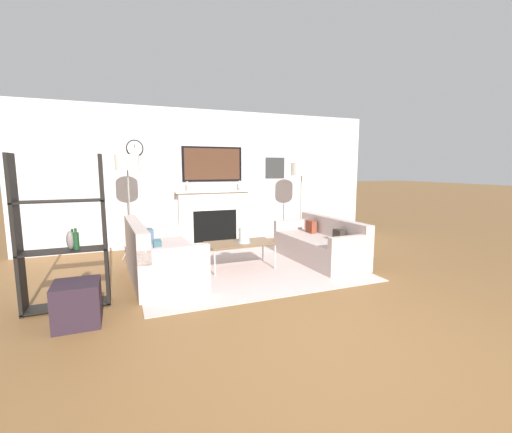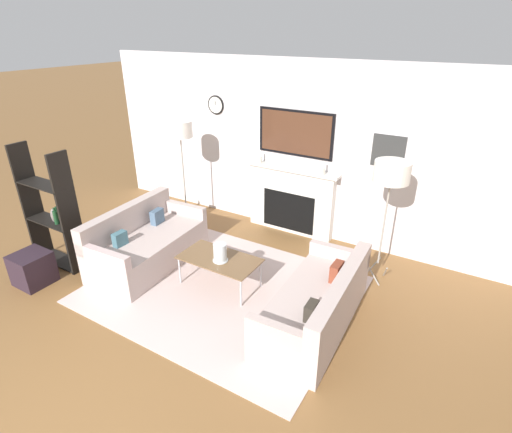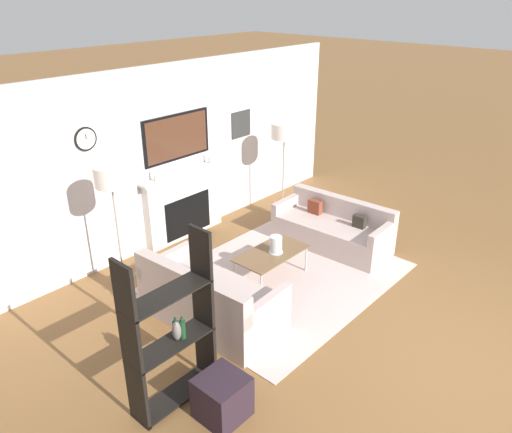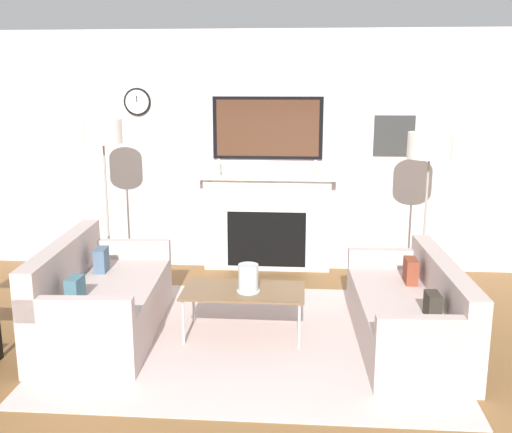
% 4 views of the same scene
% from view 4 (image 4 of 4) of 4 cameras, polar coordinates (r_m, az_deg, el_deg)
% --- Properties ---
extents(fireplace_wall, '(7.21, 0.28, 2.70)m').
position_cam_4_polar(fireplace_wall, '(6.84, 1.13, 5.11)').
color(fireplace_wall, silver).
rests_on(fireplace_wall, ground_plane).
extents(area_rug, '(3.23, 2.54, 0.01)m').
position_cam_4_polar(area_rug, '(5.19, -0.32, -11.53)').
color(area_rug, beige).
rests_on(area_rug, ground_plane).
extents(couch_left, '(0.95, 1.74, 0.82)m').
position_cam_4_polar(couch_left, '(5.34, -14.58, -7.89)').
color(couch_left, '#C1ACA5').
rests_on(couch_left, ground_plane).
extents(couch_right, '(0.83, 1.81, 0.71)m').
position_cam_4_polar(couch_right, '(5.16, 14.46, -9.00)').
color(couch_right, '#C1ACA5').
rests_on(couch_right, ground_plane).
extents(coffee_table, '(1.04, 0.56, 0.41)m').
position_cam_4_polar(coffee_table, '(5.13, -1.19, -7.29)').
color(coffee_table, brown).
rests_on(coffee_table, ground_plane).
extents(hurricane_candle, '(0.20, 0.20, 0.24)m').
position_cam_4_polar(hurricane_candle, '(5.04, -0.74, -6.03)').
color(hurricane_candle, silver).
rests_on(hurricane_candle, coffee_table).
extents(floor_lamp_left, '(0.39, 0.39, 1.77)m').
position_cam_4_polar(floor_lamp_left, '(6.35, -14.37, 7.60)').
color(floor_lamp_left, '#9E998E').
rests_on(floor_lamp_left, ground_plane).
extents(floor_lamp_right, '(0.43, 0.43, 1.66)m').
position_cam_4_polar(floor_lamp_right, '(6.15, 16.21, 6.32)').
color(floor_lamp_right, '#9E998E').
rests_on(floor_lamp_right, ground_plane).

